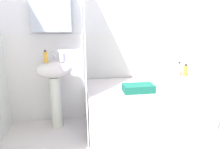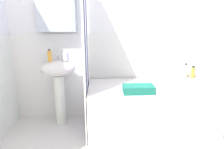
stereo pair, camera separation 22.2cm
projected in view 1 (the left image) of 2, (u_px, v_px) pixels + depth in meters
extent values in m
cube|color=white|center=(122.00, 33.00, 2.72)|extent=(3.60, 0.05, 2.40)
cube|color=white|center=(122.00, 76.00, 2.85)|extent=(3.60, 0.02, 1.20)
cube|color=silver|center=(51.00, 8.00, 2.41)|extent=(0.48, 0.12, 0.56)
cylinder|color=silver|center=(56.00, 103.00, 2.57)|extent=(0.14, 0.14, 0.68)
ellipsoid|color=silver|center=(54.00, 70.00, 2.46)|extent=(0.44, 0.34, 0.20)
cylinder|color=silver|center=(54.00, 58.00, 2.52)|extent=(0.03, 0.03, 0.05)
cylinder|color=silver|center=(53.00, 55.00, 2.46)|extent=(0.02, 0.10, 0.02)
sphere|color=silver|center=(54.00, 52.00, 2.50)|extent=(0.03, 0.03, 0.03)
cylinder|color=gold|center=(46.00, 57.00, 2.36)|extent=(0.05, 0.05, 0.13)
sphere|color=#2A2128|center=(45.00, 51.00, 2.34)|extent=(0.02, 0.02, 0.02)
cylinder|color=silver|center=(62.00, 58.00, 2.43)|extent=(0.07, 0.07, 0.10)
cube|color=silver|center=(147.00, 106.00, 2.59)|extent=(1.55, 0.74, 0.58)
cube|color=white|center=(85.00, 58.00, 2.00)|extent=(0.01, 0.15, 2.00)
cube|color=navy|center=(85.00, 55.00, 2.15)|extent=(0.01, 0.15, 2.00)
cube|color=white|center=(84.00, 53.00, 2.29)|extent=(0.01, 0.15, 2.00)
cube|color=navy|center=(84.00, 51.00, 2.43)|extent=(0.01, 0.15, 2.00)
cube|color=white|center=(84.00, 50.00, 2.57)|extent=(0.01, 0.15, 2.00)
cylinder|color=gold|center=(185.00, 71.00, 2.91)|extent=(0.05, 0.05, 0.15)
cylinder|color=#1A2A2A|center=(186.00, 65.00, 2.88)|extent=(0.04, 0.04, 0.02)
cylinder|color=white|center=(179.00, 70.00, 2.87)|extent=(0.04, 0.04, 0.19)
cylinder|color=#1F212D|center=(179.00, 63.00, 2.85)|extent=(0.03, 0.03, 0.02)
cube|color=#1A6A57|center=(138.00, 88.00, 2.26)|extent=(0.35, 0.19, 0.09)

